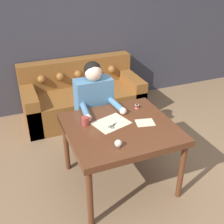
{
  "coord_description": "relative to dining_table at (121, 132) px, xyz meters",
  "views": [
    {
      "loc": [
        -1.14,
        -2.22,
        2.31
      ],
      "look_at": [
        -0.16,
        0.2,
        0.86
      ],
      "focal_mm": 45.0,
      "sensor_mm": 36.0,
      "label": 1
    }
  ],
  "objects": [
    {
      "name": "pin_cushion",
      "position": [
        -0.17,
        -0.32,
        0.11
      ],
      "size": [
        0.07,
        0.07,
        0.07
      ],
      "color": "#4C3828",
      "rests_on": "dining_table"
    },
    {
      "name": "pattern_paper_main",
      "position": [
        -0.07,
        0.1,
        0.08
      ],
      "size": [
        0.43,
        0.37,
        0.0
      ],
      "color": "beige",
      "rests_on": "dining_table"
    },
    {
      "name": "mug",
      "position": [
        -0.33,
        0.17,
        0.12
      ],
      "size": [
        0.11,
        0.08,
        0.09
      ],
      "color": "#9E3833",
      "rests_on": "dining_table"
    },
    {
      "name": "scissors",
      "position": [
        -0.06,
        0.05,
        0.08
      ],
      "size": [
        0.22,
        0.19,
        0.01
      ],
      "color": "silver",
      "rests_on": "dining_table"
    },
    {
      "name": "thread_spool",
      "position": [
        0.33,
        0.3,
        0.1
      ],
      "size": [
        0.04,
        0.04,
        0.05
      ],
      "color": "red",
      "rests_on": "dining_table"
    },
    {
      "name": "couch",
      "position": [
        0.07,
        1.71,
        -0.37
      ],
      "size": [
        1.86,
        0.89,
        0.87
      ],
      "color": "brown",
      "rests_on": "ground_plane"
    },
    {
      "name": "person",
      "position": [
        -0.07,
        0.65,
        -0.04
      ],
      "size": [
        0.49,
        0.6,
        1.26
      ],
      "color": "#33281E",
      "rests_on": "ground_plane"
    },
    {
      "name": "pattern_paper_offcut",
      "position": [
        0.27,
        -0.03,
        0.08
      ],
      "size": [
        0.22,
        0.19,
        0.0
      ],
      "color": "beige",
      "rests_on": "dining_table"
    },
    {
      "name": "wall_back",
      "position": [
        0.12,
        2.14,
        0.62
      ],
      "size": [
        8.0,
        0.06,
        2.6
      ],
      "color": "#383842",
      "rests_on": "ground_plane"
    },
    {
      "name": "dining_table",
      "position": [
        0.0,
        0.0,
        0.0
      ],
      "size": [
        1.12,
        1.02,
        0.76
      ],
      "color": "#562D19",
      "rests_on": "ground_plane"
    },
    {
      "name": "ground_plane",
      "position": [
        0.12,
        -0.05,
        -0.68
      ],
      "size": [
        16.0,
        16.0,
        0.0
      ],
      "primitive_type": "plane",
      "color": "#846647"
    }
  ]
}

